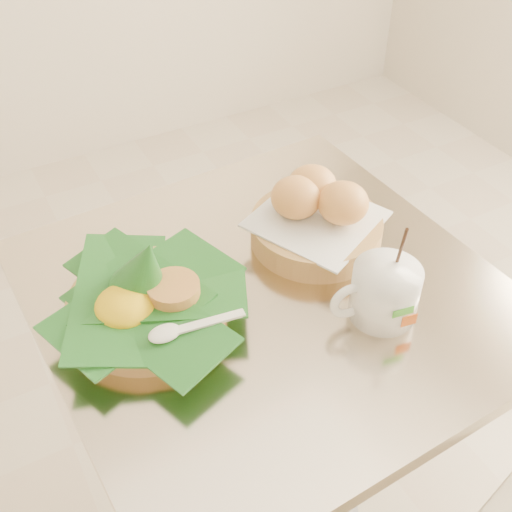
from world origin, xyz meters
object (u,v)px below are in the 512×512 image
cafe_table (268,377)px  rice_basket (146,298)px  bread_basket (316,216)px  coffee_mug (383,292)px

cafe_table → rice_basket: size_ratio=2.52×
bread_basket → rice_basket: bearing=-173.5°
rice_basket → coffee_mug: size_ratio=1.68×
cafe_table → bread_basket: bread_basket is taller
coffee_mug → rice_basket: bearing=152.2°
cafe_table → rice_basket: 0.33m
bread_basket → coffee_mug: bearing=-93.5°
rice_basket → coffee_mug: (0.31, -0.17, 0.01)m
cafe_table → bread_basket: bearing=29.4°
rice_basket → bread_basket: bearing=6.5°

